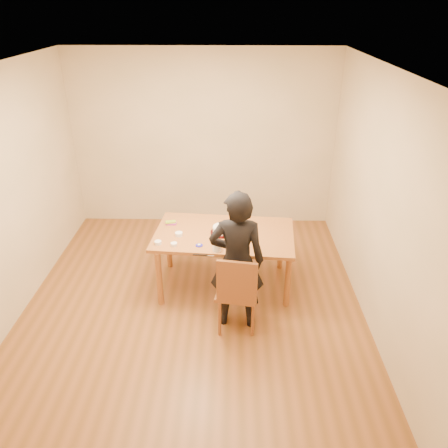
{
  "coord_description": "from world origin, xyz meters",
  "views": [
    {
      "loc": [
        0.46,
        -4.23,
        3.27
      ],
      "look_at": [
        0.36,
        0.36,
        0.9
      ],
      "focal_mm": 35.0,
      "sensor_mm": 36.0,
      "label": 1
    }
  ],
  "objects_px": {
    "dining_table": "(224,235)",
    "cake": "(222,229)",
    "cake_plate": "(222,233)",
    "person": "(237,261)",
    "dining_chair": "(236,292)"
  },
  "relations": [
    {
      "from": "cake",
      "to": "cake_plate",
      "type": "bearing_deg",
      "value": 0.0
    },
    {
      "from": "cake_plate",
      "to": "person",
      "type": "bearing_deg",
      "value": -76.01
    },
    {
      "from": "dining_chair",
      "to": "cake",
      "type": "height_order",
      "value": "cake"
    },
    {
      "from": "dining_table",
      "to": "cake_plate",
      "type": "distance_m",
      "value": 0.04
    },
    {
      "from": "dining_chair",
      "to": "person",
      "type": "relative_size",
      "value": 0.26
    },
    {
      "from": "dining_table",
      "to": "cake",
      "type": "relative_size",
      "value": 7.9
    },
    {
      "from": "cake",
      "to": "person",
      "type": "height_order",
      "value": "person"
    },
    {
      "from": "dining_table",
      "to": "dining_chair",
      "type": "relative_size",
      "value": 4.03
    },
    {
      "from": "dining_table",
      "to": "cake_plate",
      "type": "xyz_separation_m",
      "value": [
        -0.03,
        -0.01,
        0.03
      ]
    },
    {
      "from": "dining_table",
      "to": "cake",
      "type": "distance_m",
      "value": 0.08
    },
    {
      "from": "dining_chair",
      "to": "cake_plate",
      "type": "distance_m",
      "value": 0.85
    },
    {
      "from": "person",
      "to": "cake_plate",
      "type": "bearing_deg",
      "value": -73.88
    },
    {
      "from": "cake",
      "to": "person",
      "type": "relative_size",
      "value": 0.13
    },
    {
      "from": "dining_table",
      "to": "cake",
      "type": "xyz_separation_m",
      "value": [
        -0.03,
        -0.01,
        0.07
      ]
    },
    {
      "from": "dining_table",
      "to": "dining_chair",
      "type": "xyz_separation_m",
      "value": [
        0.15,
        -0.78,
        -0.28
      ]
    }
  ]
}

